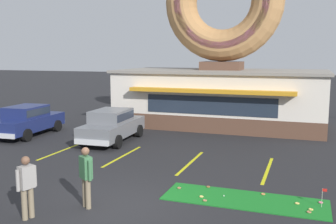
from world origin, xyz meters
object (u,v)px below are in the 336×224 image
object	(u,v)px
pedestrian_hooded_kid	(86,174)
pedestrian_leather_jacket_man	(27,184)
car_grey	(112,124)
car_navy	(28,119)
golf_ball	(224,196)
trash_bin	(113,117)
putting_flag_pin	(324,193)

from	to	relation	value
pedestrian_hooded_kid	pedestrian_leather_jacket_man	bearing A→B (deg)	-131.66
pedestrian_hooded_kid	car_grey	bearing A→B (deg)	112.98
car_navy	pedestrian_hooded_kid	xyz separation A→B (m)	(8.26, -7.67, 0.10)
golf_ball	trash_bin	distance (m)	13.26
golf_ball	car_grey	world-z (taller)	car_grey
golf_ball	car_grey	xyz separation A→B (m)	(-6.81, 5.78, 0.82)
putting_flag_pin	pedestrian_leather_jacket_man	world-z (taller)	pedestrian_leather_jacket_man
car_navy	pedestrian_hooded_kid	size ratio (longest dim) A/B	2.68
pedestrian_hooded_kid	putting_flag_pin	bearing A→B (deg)	19.23
car_grey	putting_flag_pin	bearing A→B (deg)	-30.59
golf_ball	pedestrian_hooded_kid	xyz separation A→B (m)	(-3.48, -2.08, 0.92)
putting_flag_pin	car_navy	world-z (taller)	car_navy
golf_ball	car_grey	bearing A→B (deg)	139.66
golf_ball	trash_bin	size ratio (longest dim) A/B	0.04
car_navy	pedestrian_leather_jacket_man	distance (m)	11.42
putting_flag_pin	car_navy	distance (m)	15.53
putting_flag_pin	car_navy	bearing A→B (deg)	159.32
car_grey	pedestrian_leather_jacket_man	world-z (taller)	pedestrian_leather_jacket_man
pedestrian_leather_jacket_man	car_grey	bearing A→B (deg)	104.19
pedestrian_leather_jacket_man	trash_bin	size ratio (longest dim) A/B	1.72
car_grey	car_navy	world-z (taller)	same
car_navy	trash_bin	bearing A→B (deg)	56.06
putting_flag_pin	pedestrian_leather_jacket_man	xyz separation A→B (m)	(-7.31, -3.36, 0.49)
pedestrian_leather_jacket_man	trash_bin	xyz separation A→B (m)	(-4.37, 13.08, -0.43)
pedestrian_hooded_kid	pedestrian_leather_jacket_man	xyz separation A→B (m)	(-1.05, -1.18, -0.04)
car_grey	trash_bin	xyz separation A→B (m)	(-2.09, 4.04, -0.37)
golf_ball	car_navy	size ratio (longest dim) A/B	0.01
golf_ball	car_grey	distance (m)	8.97
pedestrian_leather_jacket_man	pedestrian_hooded_kid	bearing A→B (deg)	48.34
golf_ball	pedestrian_leather_jacket_man	distance (m)	5.64
golf_ball	pedestrian_leather_jacket_man	world-z (taller)	pedestrian_leather_jacket_man
car_grey	car_navy	bearing A→B (deg)	-177.81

